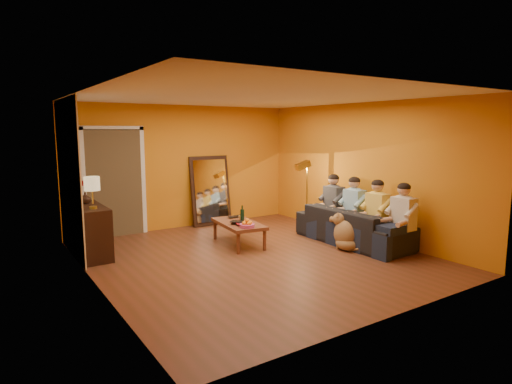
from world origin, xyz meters
TOP-DOWN VIEW (x-y plane):
  - room_shell at (0.00, 0.37)m, footprint 5.00×5.50m
  - white_accent at (-2.48, 1.75)m, footprint 0.02×1.90m
  - doorway_recess at (-1.50, 2.83)m, footprint 1.06×0.30m
  - door_jamb_left at (-2.07, 2.71)m, footprint 0.08×0.06m
  - door_jamb_right at (-0.93, 2.71)m, footprint 0.08×0.06m
  - door_header at (-1.50, 2.71)m, footprint 1.22×0.06m
  - mirror_frame at (0.55, 2.63)m, footprint 0.92×0.27m
  - mirror_glass at (0.55, 2.59)m, footprint 0.78×0.21m
  - sideboard at (-2.24, 1.55)m, footprint 0.44×1.18m
  - table_lamp at (-2.24, 1.25)m, footprint 0.24×0.24m
  - sofa at (2.00, -0.25)m, footprint 2.25×0.88m
  - coffee_table at (0.18, 0.82)m, footprint 0.77×1.29m
  - floor_lamp at (1.85, 0.89)m, footprint 0.35×0.31m
  - dog at (1.57, -0.49)m, footprint 0.48×0.63m
  - person_far_left at (2.13, -1.25)m, footprint 0.70×0.44m
  - person_mid_left at (2.13, -0.70)m, footprint 0.70×0.44m
  - person_mid_right at (2.13, -0.15)m, footprint 0.70×0.44m
  - person_far_right at (2.13, 0.40)m, footprint 0.70×0.44m
  - fruit_bowl at (0.08, 0.37)m, footprint 0.26×0.26m
  - wine_bottle at (0.23, 0.77)m, footprint 0.07×0.07m
  - tumbler at (0.30, 0.94)m, footprint 0.09×0.09m
  - laptop at (0.36, 1.17)m, footprint 0.36×0.25m
  - book_lower at (0.00, 0.62)m, footprint 0.24×0.28m
  - book_mid at (0.01, 0.63)m, footprint 0.24×0.29m
  - book_upper at (0.00, 0.61)m, footprint 0.28×0.28m
  - vase at (-2.24, 1.80)m, footprint 0.18×0.18m
  - flowers at (-2.24, 1.80)m, footprint 0.17×0.17m

SIDE VIEW (x-z plane):
  - coffee_table at x=0.18m, z-range 0.00..0.42m
  - sofa at x=2.00m, z-range 0.00..0.66m
  - dog at x=1.57m, z-range 0.00..0.66m
  - sideboard at x=-2.24m, z-range 0.00..0.85m
  - book_lower at x=0.00m, z-range 0.42..0.44m
  - laptop at x=0.36m, z-range 0.42..0.45m
  - book_mid at x=0.01m, z-range 0.44..0.46m
  - tumbler at x=0.30m, z-range 0.42..0.50m
  - book_upper at x=0.00m, z-range 0.46..0.48m
  - fruit_bowl at x=0.08m, z-range 0.42..0.58m
  - wine_bottle at x=0.23m, z-range 0.42..0.73m
  - person_far_left at x=2.13m, z-range 0.00..1.22m
  - person_mid_left at x=2.13m, z-range 0.00..1.22m
  - person_mid_right at x=2.13m, z-range 0.00..1.22m
  - person_far_right at x=2.13m, z-range 0.00..1.22m
  - floor_lamp at x=1.85m, z-range 0.00..1.44m
  - mirror_frame at x=0.55m, z-range 0.00..1.52m
  - mirror_glass at x=0.55m, z-range 0.09..1.43m
  - vase at x=-2.24m, z-range 0.85..1.04m
  - doorway_recess at x=-1.50m, z-range 0.00..2.10m
  - door_jamb_left at x=-2.07m, z-range -0.05..2.15m
  - door_jamb_right at x=-0.93m, z-range -0.05..2.15m
  - table_lamp at x=-2.24m, z-range 0.85..1.36m
  - flowers at x=-2.24m, z-range 0.97..1.39m
  - room_shell at x=0.00m, z-range 0.00..2.60m
  - white_accent at x=-2.48m, z-range 0.01..2.59m
  - door_header at x=-1.50m, z-range 2.08..2.16m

